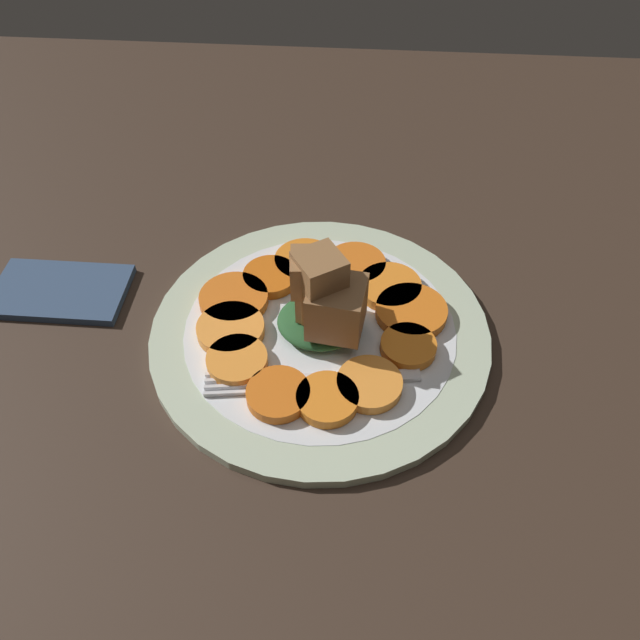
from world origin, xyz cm
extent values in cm
cube|color=#38281E|center=(0.00, 0.00, 1.00)|extent=(120.00, 120.00, 2.00)
cylinder|color=beige|center=(0.00, 0.00, 2.50)|extent=(30.79, 30.79, 1.00)
cylinder|color=white|center=(0.00, 0.00, 2.55)|extent=(24.63, 24.63, 1.00)
cylinder|color=orange|center=(1.24, -8.20, 3.61)|extent=(5.14, 5.14, 1.01)
cylinder|color=orange|center=(4.61, -6.42, 3.61)|extent=(5.48, 5.48, 1.01)
cylinder|color=orange|center=(7.89, -2.09, 3.61)|extent=(4.90, 4.90, 1.01)
cylinder|color=orange|center=(8.24, 2.18, 3.61)|extent=(6.59, 6.59, 1.01)
cylinder|color=orange|center=(6.24, 5.23, 3.61)|extent=(6.02, 6.02, 1.01)
cylinder|color=orange|center=(2.89, 8.06, 3.61)|extent=(5.93, 5.93, 1.01)
cylinder|color=orange|center=(-2.12, 8.16, 3.61)|extent=(6.05, 6.05, 1.01)
cylinder|color=#D55F13|center=(-5.27, 5.73, 3.61)|extent=(5.28, 5.28, 1.01)
cylinder|color=orange|center=(-8.29, 2.49, 3.61)|extent=(6.44, 6.44, 1.01)
cylinder|color=orange|center=(-7.93, -1.26, 3.61)|extent=(6.08, 6.08, 1.01)
cylinder|color=orange|center=(-6.74, -4.78, 3.61)|extent=(5.26, 5.26, 1.01)
cylinder|color=orange|center=(-2.80, -8.02, 3.61)|extent=(5.28, 5.28, 1.01)
ellipsoid|color=#235128|center=(0.00, 0.00, 3.93)|extent=(7.72, 6.95, 1.67)
cube|color=#9E754C|center=(0.09, -0.28, 6.42)|extent=(4.14, 4.14, 3.30)
cube|color=brown|center=(1.50, -1.17, 7.09)|extent=(5.24, 5.24, 4.65)
cube|color=olive|center=(-0.26, 0.99, 6.75)|extent=(4.76, 4.76, 3.97)
cube|color=olive|center=(0.14, -0.50, 10.22)|extent=(5.03, 5.03, 3.64)
cube|color=olive|center=(-0.73, -0.16, 9.86)|extent=(3.66, 3.66, 3.39)
cube|color=silver|center=(2.95, -5.68, 3.30)|extent=(12.02, 2.69, 0.40)
cube|color=silver|center=(-3.70, -6.57, 3.30)|extent=(1.75, 2.48, 0.40)
cube|color=silver|center=(-6.63, -7.98, 3.30)|extent=(4.72, 0.94, 0.40)
cube|color=silver|center=(-6.72, -7.32, 3.30)|extent=(4.72, 0.94, 0.40)
cube|color=silver|center=(-6.81, -6.66, 3.30)|extent=(4.72, 0.94, 0.40)
cube|color=silver|center=(-6.89, -5.99, 3.30)|extent=(4.72, 0.94, 0.40)
cube|color=#334766|center=(-25.69, 3.40, 2.40)|extent=(12.86, 7.72, 0.80)
camera|label=1|loc=(2.94, -37.59, 45.21)|focal=35.00mm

